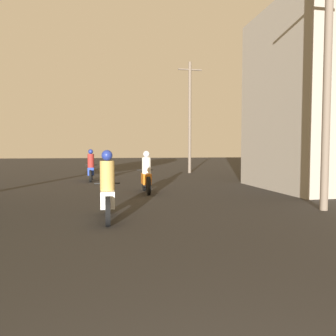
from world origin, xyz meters
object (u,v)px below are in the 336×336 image
Objects in this scene: motorcycle_orange at (146,176)px; building_right_near at (331,100)px; utility_pole_near at (327,75)px; utility_pole_far at (190,115)px; motorcycle_white at (107,192)px; motorcycle_blue at (91,168)px.

building_right_near is at bearing -3.28° from motorcycle_orange.
utility_pole_far reaches higher than utility_pole_near.
motorcycle_white is 0.26× the size of building_right_near.
motorcycle_orange is at bearing -57.21° from motorcycle_blue.
utility_pole_near is (-3.36, -4.23, -0.09)m from building_right_near.
motorcycle_white is 0.26× the size of utility_pole_far.
utility_pole_far reaches higher than motorcycle_blue.
motorcycle_white is 10.35m from building_right_near.
building_right_near reaches higher than utility_pole_near.
motorcycle_orange is at bearing -113.54° from utility_pole_far.
motorcycle_orange is 10.72m from utility_pole_far.
motorcycle_blue is (-2.18, 4.98, 0.02)m from motorcycle_orange.
utility_pole_near is (4.13, -4.29, 2.85)m from motorcycle_orange.
building_right_near reaches higher than motorcycle_blue.
motorcycle_blue is at bearing 91.54° from motorcycle_white.
utility_pole_far is at bearing 109.81° from building_right_near.
motorcycle_orange is 5.43m from motorcycle_blue.
motorcycle_white is at bearing -178.72° from utility_pole_near.
building_right_near is 10.04m from utility_pole_far.
building_right_near is 1.07× the size of utility_pole_near.
motorcycle_white is 0.98× the size of motorcycle_orange.
motorcycle_blue is 11.56m from utility_pole_near.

